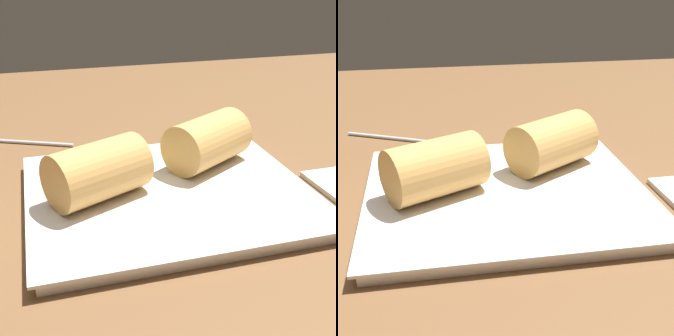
% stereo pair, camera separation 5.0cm
% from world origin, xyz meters
% --- Properties ---
extents(table_surface, '(1.80, 1.40, 0.02)m').
position_xyz_m(table_surface, '(0.00, 0.00, 0.01)').
color(table_surface, brown).
rests_on(table_surface, ground).
extents(serving_plate, '(0.30, 0.26, 0.01)m').
position_xyz_m(serving_plate, '(0.03, -0.02, 0.03)').
color(serving_plate, white).
rests_on(serving_plate, table_surface).
extents(roll_front_left, '(0.11, 0.10, 0.06)m').
position_xyz_m(roll_front_left, '(-0.03, -0.07, 0.06)').
color(roll_front_left, '#DBA356').
rests_on(roll_front_left, serving_plate).
extents(roll_front_right, '(0.11, 0.10, 0.06)m').
position_xyz_m(roll_front_right, '(0.10, -0.03, 0.06)').
color(roll_front_right, '#DBA356').
rests_on(roll_front_right, serving_plate).
extents(spoon, '(0.18, 0.10, 0.01)m').
position_xyz_m(spoon, '(0.09, -0.20, 0.02)').
color(spoon, silver).
rests_on(spoon, table_surface).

